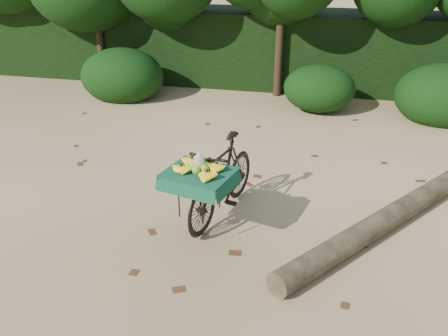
# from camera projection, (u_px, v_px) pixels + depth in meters

# --- Properties ---
(ground) EXTENTS (80.00, 80.00, 0.00)m
(ground) POSITION_uv_depth(u_px,v_px,m) (197.00, 199.00, 6.82)
(ground) COLOR tan
(ground) RESTS_ON ground
(vendor_bicycle) EXTENTS (1.06, 1.92, 1.09)m
(vendor_bicycle) POSITION_uv_depth(u_px,v_px,m) (221.00, 178.00, 6.18)
(vendor_bicycle) COLOR black
(vendor_bicycle) RESTS_ON ground
(fallen_log) EXTENTS (2.67, 3.39, 0.29)m
(fallen_log) POSITION_uv_depth(u_px,v_px,m) (387.00, 219.00, 6.05)
(fallen_log) COLOR brown
(fallen_log) RESTS_ON ground
(hedge_backdrop) EXTENTS (26.00, 1.80, 1.80)m
(hedge_backdrop) POSITION_uv_depth(u_px,v_px,m) (264.00, 47.00, 11.96)
(hedge_backdrop) COLOR black
(hedge_backdrop) RESTS_ON ground
(tree_row) EXTENTS (14.50, 2.00, 4.00)m
(tree_row) POSITION_uv_depth(u_px,v_px,m) (233.00, 5.00, 10.91)
(tree_row) COLOR black
(tree_row) RESTS_ON ground
(bush_clumps) EXTENTS (8.80, 1.70, 0.90)m
(bush_clumps) POSITION_uv_depth(u_px,v_px,m) (272.00, 88.00, 10.30)
(bush_clumps) COLOR black
(bush_clumps) RESTS_ON ground
(leaf_litter) EXTENTS (7.00, 7.30, 0.01)m
(leaf_litter) POSITION_uv_depth(u_px,v_px,m) (208.00, 178.00, 7.39)
(leaf_litter) COLOR #4A2A13
(leaf_litter) RESTS_ON ground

